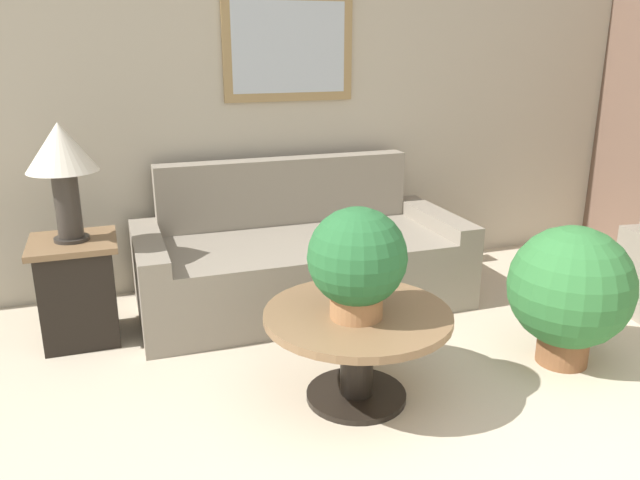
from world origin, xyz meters
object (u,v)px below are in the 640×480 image
object	(u,v)px
couch_main	(300,260)
side_table	(78,289)
table_lamp	(62,157)
potted_plant_on_table	(357,260)
coffee_table	(357,336)
potted_plant_floor	(570,290)

from	to	relation	value
couch_main	side_table	xyz separation A→B (m)	(-1.42, -0.12, 0.02)
table_lamp	potted_plant_on_table	distance (m)	1.80
coffee_table	potted_plant_on_table	distance (m)	0.42
couch_main	potted_plant_floor	distance (m)	1.74
coffee_table	side_table	size ratio (longest dim) A/B	1.47
side_table	potted_plant_floor	xyz separation A→B (m)	(2.55, -1.20, 0.12)
coffee_table	side_table	xyz separation A→B (m)	(-1.31, 1.16, -0.02)
side_table	couch_main	bearing A→B (deg)	4.75
table_lamp	potted_plant_on_table	bearing A→B (deg)	-43.22
potted_plant_on_table	potted_plant_floor	bearing A→B (deg)	0.49
coffee_table	table_lamp	world-z (taller)	table_lamp
couch_main	side_table	bearing A→B (deg)	-175.25
table_lamp	potted_plant_on_table	xyz separation A→B (m)	(1.29, -1.21, -0.35)
table_lamp	potted_plant_floor	size ratio (longest dim) A/B	0.86
couch_main	table_lamp	distance (m)	1.64
coffee_table	potted_plant_floor	bearing A→B (deg)	-1.69
coffee_table	potted_plant_floor	distance (m)	1.24
couch_main	side_table	size ratio (longest dim) A/B	3.47
coffee_table	side_table	world-z (taller)	side_table
potted_plant_on_table	coffee_table	bearing A→B (deg)	58.63
couch_main	potted_plant_floor	bearing A→B (deg)	-49.45
couch_main	potted_plant_floor	xyz separation A→B (m)	(1.13, -1.32, 0.14)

